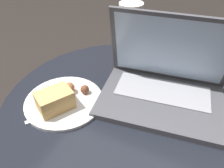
# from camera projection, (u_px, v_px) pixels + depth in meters

# --- Properties ---
(table) EXTENTS (0.72, 0.72, 0.52)m
(table) POSITION_uv_depth(u_px,v_px,m) (124.00, 130.00, 0.71)
(table) COLOR black
(table) RESTS_ON ground_plane
(laptop) EXTENTS (0.38, 0.28, 0.25)m
(laptop) POSITION_uv_depth(u_px,v_px,m) (164.00, 84.00, 0.63)
(laptop) COLOR #47474C
(laptop) RESTS_ON table
(beer_glass) EXTENTS (0.07, 0.07, 0.23)m
(beer_glass) POSITION_uv_depth(u_px,v_px,m) (130.00, 38.00, 0.72)
(beer_glass) COLOR gold
(beer_glass) RESTS_ON table
(snack_plate) EXTENTS (0.23, 0.23, 0.06)m
(snack_plate) POSITION_uv_depth(u_px,v_px,m) (61.00, 100.00, 0.62)
(snack_plate) COLOR white
(snack_plate) RESTS_ON table
(fork) EXTENTS (0.13, 0.17, 0.00)m
(fork) POSITION_uv_depth(u_px,v_px,m) (65.00, 109.00, 0.61)
(fork) COLOR silver
(fork) RESTS_ON table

